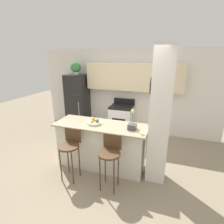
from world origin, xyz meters
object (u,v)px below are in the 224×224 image
at_px(bar_stool_left, 70,146).
at_px(bar_stool_right, 110,154).
at_px(fruit_bowl, 94,122).
at_px(potted_plant_on_fridge, 76,68).
at_px(orchid_vase, 132,125).
at_px(stove_range, 121,120).
at_px(refrigerator, 78,102).

relative_size(bar_stool_left, bar_stool_right, 1.00).
bearing_deg(bar_stool_right, fruit_bowl, 134.76).
relative_size(bar_stool_left, potted_plant_on_fridge, 2.68).
xyz_separation_m(bar_stool_right, potted_plant_on_fridge, (-1.94, 2.32, 1.30)).
distance_m(bar_stool_right, orchid_vase, 0.71).
xyz_separation_m(potted_plant_on_fridge, fruit_bowl, (1.40, -1.78, -0.97)).
bearing_deg(stove_range, bar_stool_left, -98.85).
relative_size(refrigerator, stove_range, 1.67).
height_order(refrigerator, bar_stool_right, refrigerator).
xyz_separation_m(refrigerator, bar_stool_left, (1.12, -2.32, -0.20)).
xyz_separation_m(bar_stool_left, orchid_vase, (1.08, 0.53, 0.38)).
height_order(bar_stool_right, potted_plant_on_fridge, potted_plant_on_fridge).
bearing_deg(bar_stool_right, stove_range, 100.92).
height_order(refrigerator, fruit_bowl, refrigerator).
xyz_separation_m(potted_plant_on_fridge, orchid_vase, (2.20, -1.79, -0.92)).
relative_size(refrigerator, bar_stool_right, 1.77).
bearing_deg(bar_stool_right, bar_stool_left, 180.00).
bearing_deg(fruit_bowl, stove_range, 87.13).
relative_size(potted_plant_on_fridge, fruit_bowl, 1.33).
distance_m(bar_stool_right, fruit_bowl, 0.83).
height_order(refrigerator, stove_range, refrigerator).
bearing_deg(refrigerator, potted_plant_on_fridge, 117.95).
bearing_deg(fruit_bowl, bar_stool_right, -45.24).
height_order(refrigerator, potted_plant_on_fridge, potted_plant_on_fridge).
relative_size(stove_range, potted_plant_on_fridge, 2.84).
xyz_separation_m(stove_range, orchid_vase, (0.72, -1.80, 0.61)).
xyz_separation_m(refrigerator, bar_stool_right, (1.94, -2.32, -0.20)).
height_order(bar_stool_right, fruit_bowl, fruit_bowl).
distance_m(stove_range, bar_stool_left, 2.37).
distance_m(refrigerator, fruit_bowl, 2.26).
bearing_deg(bar_stool_left, fruit_bowl, 63.31).
bearing_deg(potted_plant_on_fridge, orchid_vase, -39.05).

